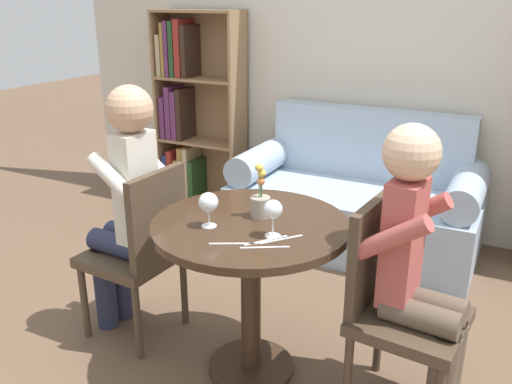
{
  "coord_description": "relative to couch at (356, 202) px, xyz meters",
  "views": [
    {
      "loc": [
        0.99,
        -1.88,
        1.65
      ],
      "look_at": [
        0.0,
        0.05,
        0.87
      ],
      "focal_mm": 38.0,
      "sensor_mm": 36.0,
      "label": 1
    }
  ],
  "objects": [
    {
      "name": "chair_left",
      "position": [
        -0.61,
        -1.55,
        0.18
      ],
      "size": [
        0.45,
        0.45,
        0.9
      ],
      "rotation": [
        0.0,
        0.0,
        -1.63
      ],
      "color": "#473828",
      "rests_on": "ground_plane"
    },
    {
      "name": "fork_left_setting",
      "position": [
        0.16,
        -1.76,
        0.44
      ],
      "size": [
        0.17,
        0.11,
        0.0
      ],
      "color": "silver",
      "rests_on": "round_table"
    },
    {
      "name": "fork_right_setting",
      "position": [
        0.04,
        -1.79,
        0.44
      ],
      "size": [
        0.17,
        0.1,
        0.0
      ],
      "color": "silver",
      "rests_on": "round_table"
    },
    {
      "name": "person_left",
      "position": [
        -0.7,
        -1.54,
        0.39
      ],
      "size": [
        0.43,
        0.36,
        1.29
      ],
      "rotation": [
        0.0,
        0.0,
        -1.63
      ],
      "color": "#282D47",
      "rests_on": "ground_plane"
    },
    {
      "name": "chair_right",
      "position": [
        0.61,
        -1.49,
        0.18
      ],
      "size": [
        0.46,
        0.46,
        0.9
      ],
      "rotation": [
        0.0,
        0.0,
        1.48
      ],
      "color": "#473828",
      "rests_on": "ground_plane"
    },
    {
      "name": "wine_glass_right",
      "position": [
        0.15,
        -1.66,
        0.55
      ],
      "size": [
        0.08,
        0.08,
        0.15
      ],
      "color": "white",
      "rests_on": "round_table"
    },
    {
      "name": "wine_glass_left",
      "position": [
        -0.13,
        -1.69,
        0.54
      ],
      "size": [
        0.08,
        0.08,
        0.15
      ],
      "color": "white",
      "rests_on": "round_table"
    },
    {
      "name": "bookshelf_left",
      "position": [
        -1.51,
        0.26,
        0.44
      ],
      "size": [
        0.73,
        0.28,
        1.57
      ],
      "color": "#93704C",
      "rests_on": "ground_plane"
    },
    {
      "name": "couch",
      "position": [
        0.0,
        0.0,
        0.0
      ],
      "size": [
        1.64,
        0.8,
        0.92
      ],
      "color": "#9EB2C6",
      "rests_on": "ground_plane"
    },
    {
      "name": "person_right",
      "position": [
        0.7,
        -1.5,
        0.36
      ],
      "size": [
        0.44,
        0.37,
        1.23
      ],
      "rotation": [
        0.0,
        0.0,
        1.48
      ],
      "color": "brown",
      "rests_on": "ground_plane"
    },
    {
      "name": "ground_plane",
      "position": [
        0.0,
        -1.57,
        -0.31
      ],
      "size": [
        16.0,
        16.0,
        0.0
      ],
      "primitive_type": "plane",
      "color": "brown"
    },
    {
      "name": "round_table",
      "position": [
        0.0,
        -1.57,
        0.27
      ],
      "size": [
        0.85,
        0.85,
        0.75
      ],
      "color": "#382619",
      "rests_on": "ground_plane"
    },
    {
      "name": "knife_right_setting",
      "position": [
        0.19,
        -1.67,
        0.44
      ],
      "size": [
        0.13,
        0.16,
        0.0
      ],
      "color": "silver",
      "rests_on": "round_table"
    },
    {
      "name": "back_wall",
      "position": [
        0.0,
        0.43,
        1.04
      ],
      "size": [
        5.2,
        0.05,
        2.7
      ],
      "color": "beige",
      "rests_on": "ground_plane"
    },
    {
      "name": "flower_vase",
      "position": [
        0.01,
        -1.49,
        0.51
      ],
      "size": [
        0.09,
        0.09,
        0.24
      ],
      "color": "#9E9384",
      "rests_on": "round_table"
    },
    {
      "name": "knife_left_setting",
      "position": [
        0.14,
        -1.71,
        0.44
      ],
      "size": [
        0.12,
        0.16,
        0.0
      ],
      "color": "silver",
      "rests_on": "round_table"
    }
  ]
}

